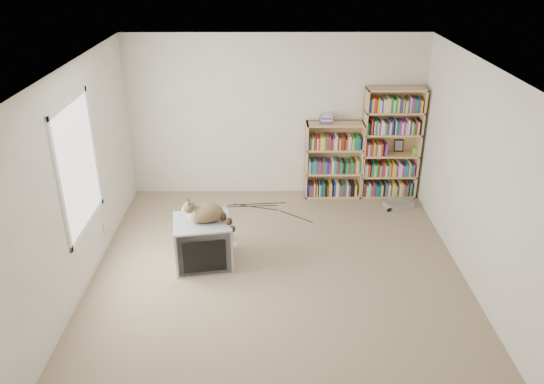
{
  "coord_description": "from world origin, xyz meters",
  "views": [
    {
      "loc": [
        -0.11,
        -5.28,
        3.67
      ],
      "look_at": [
        -0.07,
        1.0,
        0.69
      ],
      "focal_mm": 35.0,
      "sensor_mm": 36.0,
      "label": 1
    }
  ],
  "objects_px": {
    "bookcase_tall": "(391,146)",
    "bookcase_short": "(333,163)",
    "dvd_player": "(398,204)",
    "crt_tv": "(203,242)",
    "cat": "(210,216)"
  },
  "relations": [
    {
      "from": "cat",
      "to": "bookcase_short",
      "type": "bearing_deg",
      "value": 37.76
    },
    {
      "from": "crt_tv",
      "to": "dvd_player",
      "type": "xyz_separation_m",
      "value": [
        2.79,
        1.52,
        -0.25
      ]
    },
    {
      "from": "crt_tv",
      "to": "bookcase_short",
      "type": "relative_size",
      "value": 0.65
    },
    {
      "from": "bookcase_short",
      "to": "dvd_player",
      "type": "distance_m",
      "value": 1.18
    },
    {
      "from": "cat",
      "to": "dvd_player",
      "type": "xyz_separation_m",
      "value": [
        2.68,
        1.56,
        -0.64
      ]
    },
    {
      "from": "crt_tv",
      "to": "cat",
      "type": "distance_m",
      "value": 0.4
    },
    {
      "from": "crt_tv",
      "to": "cat",
      "type": "xyz_separation_m",
      "value": [
        0.11,
        -0.04,
        0.39
      ]
    },
    {
      "from": "crt_tv",
      "to": "cat",
      "type": "bearing_deg",
      "value": -30.06
    },
    {
      "from": "cat",
      "to": "dvd_player",
      "type": "bearing_deg",
      "value": 18.43
    },
    {
      "from": "crt_tv",
      "to": "dvd_player",
      "type": "distance_m",
      "value": 3.19
    },
    {
      "from": "bookcase_tall",
      "to": "dvd_player",
      "type": "relative_size",
      "value": 4.43
    },
    {
      "from": "dvd_player",
      "to": "cat",
      "type": "bearing_deg",
      "value": -173.77
    },
    {
      "from": "bookcase_tall",
      "to": "crt_tv",
      "type": "bearing_deg",
      "value": -143.83
    },
    {
      "from": "crt_tv",
      "to": "bookcase_short",
      "type": "height_order",
      "value": "bookcase_short"
    },
    {
      "from": "bookcase_tall",
      "to": "bookcase_short",
      "type": "relative_size",
      "value": 1.44
    }
  ]
}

